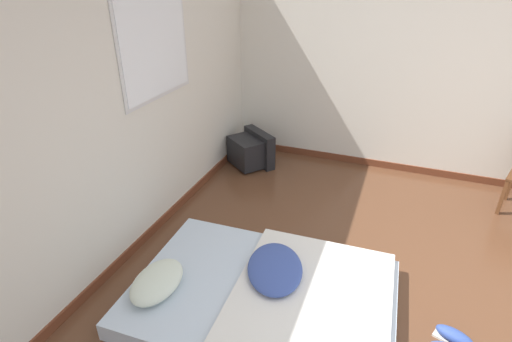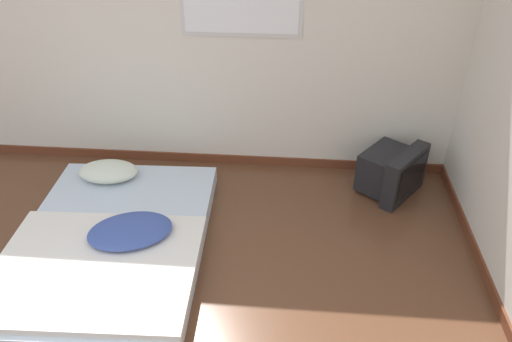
# 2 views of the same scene
# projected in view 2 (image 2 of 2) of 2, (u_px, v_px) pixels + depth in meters

# --- Properties ---
(wall_back) EXTENTS (7.92, 0.08, 2.60)m
(wall_back) POSITION_uv_depth(u_px,v_px,m) (145.00, 30.00, 4.29)
(wall_back) COLOR silver
(wall_back) RESTS_ON ground_plane
(mattress_bed) EXTENTS (1.46, 2.01, 0.29)m
(mattress_bed) POSITION_uv_depth(u_px,v_px,m) (111.00, 241.00, 3.79)
(mattress_bed) COLOR silver
(mattress_bed) RESTS_ON ground_plane
(crt_tv) EXTENTS (0.65, 0.67, 0.44)m
(crt_tv) POSITION_uv_depth(u_px,v_px,m) (392.00, 171.00, 4.41)
(crt_tv) COLOR black
(crt_tv) RESTS_ON ground_plane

